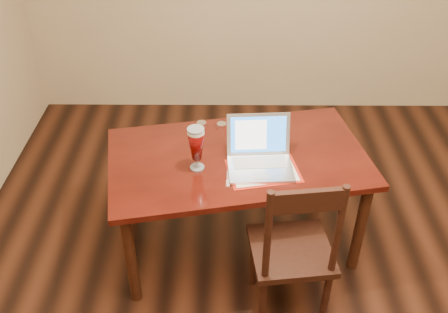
{
  "coord_description": "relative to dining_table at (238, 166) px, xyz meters",
  "views": [
    {
      "loc": [
        -0.54,
        -1.62,
        2.43
      ],
      "look_at": [
        -0.56,
        0.58,
        0.8
      ],
      "focal_mm": 40.0,
      "sensor_mm": 36.0,
      "label": 1
    }
  ],
  "objects": [
    {
      "name": "room_shell",
      "position": [
        0.48,
        -0.72,
        1.13
      ],
      "size": [
        4.51,
        5.01,
        2.71
      ],
      "color": "tan",
      "rests_on": "ground"
    },
    {
      "name": "dining_table",
      "position": [
        0.0,
        0.0,
        0.0
      ],
      "size": [
        1.63,
        1.11,
        0.97
      ],
      "rotation": [
        0.0,
        0.0,
        0.19
      ],
      "color": "#4A1109",
      "rests_on": "ground"
    },
    {
      "name": "dining_chair",
      "position": [
        0.29,
        -0.52,
        -0.16
      ],
      "size": [
        0.47,
        0.45,
        1.0
      ],
      "rotation": [
        0.0,
        0.0,
        0.12
      ],
      "color": "black",
      "rests_on": "ground"
    }
  ]
}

